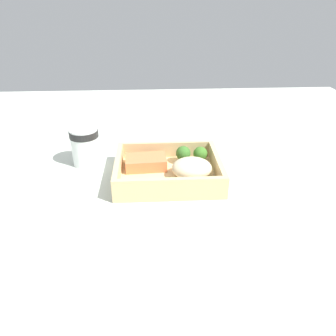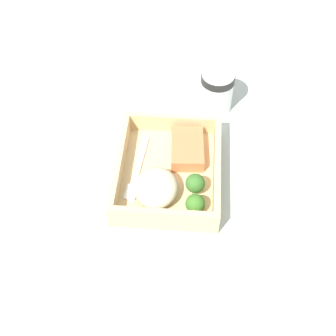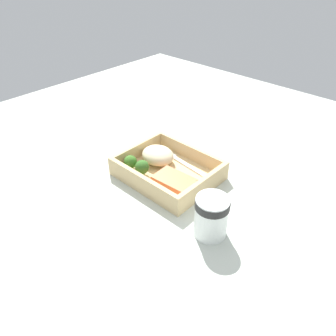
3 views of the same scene
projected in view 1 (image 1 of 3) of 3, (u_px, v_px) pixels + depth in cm
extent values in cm
cube|color=#B7BFB3|center=(168.00, 182.00, 78.31)|extent=(160.00, 160.00, 2.00)
cube|color=#D2B47D|center=(168.00, 176.00, 77.55)|extent=(24.38, 19.81, 1.20)
cube|color=#D2B47D|center=(171.00, 187.00, 68.14)|extent=(24.38, 1.20, 4.01)
cube|color=#D2B47D|center=(166.00, 149.00, 84.49)|extent=(24.38, 1.20, 4.01)
cube|color=#D2B47D|center=(118.00, 167.00, 75.74)|extent=(1.20, 17.41, 4.01)
cube|color=#D2B47D|center=(217.00, 165.00, 76.89)|extent=(1.20, 17.41, 4.01)
cube|color=#E57646|center=(146.00, 162.00, 79.36)|extent=(10.18, 6.97, 2.79)
ellipsoid|color=beige|center=(192.00, 168.00, 74.93)|extent=(9.21, 7.96, 4.50)
cylinder|color=#7EA462|center=(183.00, 160.00, 81.78)|extent=(1.39, 1.39, 1.62)
sphere|color=#376826|center=(183.00, 153.00, 80.92)|extent=(3.66, 3.66, 3.66)
cylinder|color=#779D57|center=(200.00, 160.00, 82.22)|extent=(1.35, 1.35, 1.33)
sphere|color=#3B6F24|center=(200.00, 154.00, 81.44)|extent=(3.56, 3.56, 3.56)
cube|color=white|center=(158.00, 186.00, 72.00)|extent=(12.45, 2.32, 0.44)
cube|color=white|center=(194.00, 187.00, 71.70)|extent=(3.60, 2.52, 0.44)
cylinder|color=white|center=(85.00, 146.00, 82.40)|extent=(6.93, 6.93, 9.46)
cylinder|color=black|center=(84.00, 133.00, 80.74)|extent=(7.14, 7.14, 1.70)
cube|color=white|center=(212.00, 244.00, 57.34)|extent=(10.66, 12.16, 0.24)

